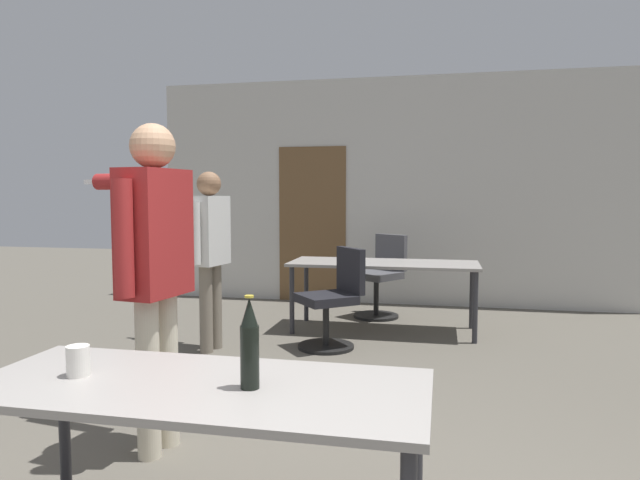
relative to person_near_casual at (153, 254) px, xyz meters
The scene contains 9 objects.
back_wall 4.71m from the person_near_casual, 78.74° to the left, with size 6.33×0.12×2.92m.
conference_table_near 1.20m from the person_near_casual, 53.73° to the right, with size 1.69×0.71×0.72m.
conference_table_far 3.23m from the person_near_casual, 72.74° to the left, with size 1.92×0.75×0.72m.
person_near_casual is the anchor object (origin of this frame).
person_right_polo 2.06m from the person_near_casual, 104.92° to the left, with size 0.72×0.64×1.62m.
office_chair_far_right 2.48m from the person_near_casual, 76.61° to the left, with size 0.69×0.68×0.92m.
office_chair_side_rolled 3.91m from the person_near_casual, 77.44° to the left, with size 0.66×0.68×0.95m.
beer_bottle 1.27m from the person_near_casual, 46.53° to the right, with size 0.07×0.07×0.34m.
drink_cup 0.98m from the person_near_casual, 79.09° to the right, with size 0.09×0.09×0.12m.
Camera 1 is at (0.58, -1.50, 1.41)m, focal length 32.00 mm.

